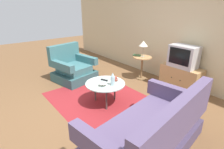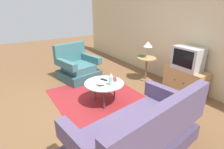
# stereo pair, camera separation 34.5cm
# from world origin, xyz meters

# --- Properties ---
(ground_plane) EXTENTS (16.00, 16.00, 0.00)m
(ground_plane) POSITION_xyz_m (0.00, 0.00, 0.00)
(ground_plane) COLOR brown
(back_wall) EXTENTS (9.00, 0.12, 2.70)m
(back_wall) POSITION_xyz_m (0.00, 2.33, 1.35)
(back_wall) COLOR #CCB78E
(back_wall) RESTS_ON ground
(area_rug) EXTENTS (2.55, 1.83, 0.00)m
(area_rug) POSITION_xyz_m (-0.05, 0.19, 0.00)
(area_rug) COLOR maroon
(area_rug) RESTS_ON ground
(armchair) EXTENTS (1.07, 1.09, 0.94)m
(armchair) POSITION_xyz_m (-1.61, 0.25, 0.30)
(armchair) COLOR #325C60
(armchair) RESTS_ON ground
(couch) EXTENTS (1.21, 1.93, 0.95)m
(couch) POSITION_xyz_m (1.37, -0.12, 0.30)
(couch) COLOR #4B3E5C
(couch) RESTS_ON ground
(coffee_table) EXTENTS (0.80, 0.80, 0.46)m
(coffee_table) POSITION_xyz_m (-0.05, 0.19, 0.42)
(coffee_table) COLOR #B2C6C1
(coffee_table) RESTS_ON ground
(side_table) EXTENTS (0.49, 0.49, 0.63)m
(side_table) POSITION_xyz_m (-0.49, 1.75, 0.45)
(side_table) COLOR tan
(side_table) RESTS_ON ground
(tv_stand) EXTENTS (0.94, 0.45, 0.56)m
(tv_stand) POSITION_xyz_m (0.53, 2.02, 0.28)
(tv_stand) COLOR tan
(tv_stand) RESTS_ON ground
(television) EXTENTS (0.61, 0.39, 0.51)m
(television) POSITION_xyz_m (0.53, 2.00, 0.82)
(television) COLOR #B7B7BC
(television) RESTS_ON tv_stand
(table_lamp) EXTENTS (0.23, 0.23, 0.43)m
(table_lamp) POSITION_xyz_m (-0.48, 1.75, 0.97)
(table_lamp) COLOR #9E937A
(table_lamp) RESTS_ON side_table
(vase) EXTENTS (0.09, 0.09, 0.26)m
(vase) POSITION_xyz_m (0.11, 0.25, 0.58)
(vase) COLOR silver
(vase) RESTS_ON coffee_table
(mug) EXTENTS (0.12, 0.07, 0.10)m
(mug) POSITION_xyz_m (-0.00, 0.41, 0.51)
(mug) COLOR #B74C3D
(mug) RESTS_ON coffee_table
(bowl) EXTENTS (0.16, 0.16, 0.05)m
(bowl) POSITION_xyz_m (0.03, 0.07, 0.48)
(bowl) COLOR silver
(bowl) RESTS_ON coffee_table
(tv_remote_dark) EXTENTS (0.16, 0.10, 0.02)m
(tv_remote_dark) POSITION_xyz_m (-0.16, 0.25, 0.47)
(tv_remote_dark) COLOR black
(tv_remote_dark) RESTS_ON coffee_table
(book) EXTENTS (0.24, 0.21, 0.02)m
(book) POSITION_xyz_m (-0.66, 1.73, 0.64)
(book) COLOR #3D663D
(book) RESTS_ON side_table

